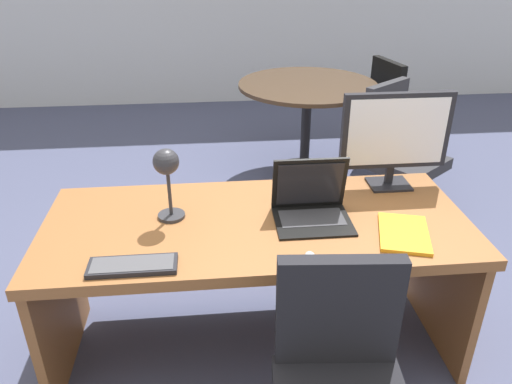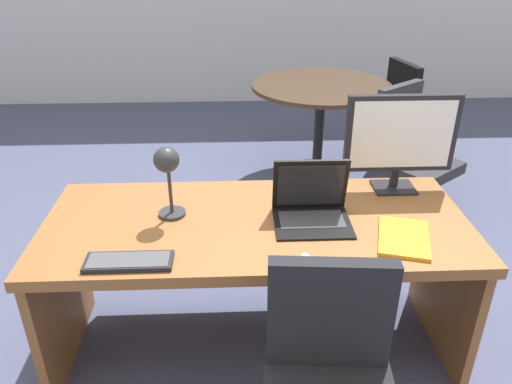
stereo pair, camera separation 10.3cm
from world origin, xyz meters
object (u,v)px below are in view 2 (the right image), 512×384
object	(u,v)px
desk	(256,249)
laptop	(311,201)
keyboard	(129,262)
desk_lamp	(167,168)
book	(404,238)
mouse	(306,260)
meeting_chair_near	(413,124)
monitor	(401,137)
meeting_table	(320,108)
meeting_chair_far	(409,168)

from	to	relation	value
desk	laptop	xyz separation A→B (m)	(0.24, -0.02, 0.26)
desk	keyboard	size ratio (longest dim) A/B	5.60
desk_lamp	book	xyz separation A→B (m)	(0.97, -0.22, -0.23)
laptop	mouse	distance (m)	0.36
mouse	meeting_chair_near	world-z (taller)	meeting_chair_near
monitor	meeting_table	xyz separation A→B (m)	(-0.09, 1.69, -0.40)
laptop	desk_lamp	xyz separation A→B (m)	(-0.62, 0.02, 0.16)
meeting_table	meeting_chair_near	size ratio (longest dim) A/B	1.21
keyboard	book	distance (m)	1.11
desk	meeting_chair_far	bearing A→B (deg)	46.93
book	mouse	bearing A→B (deg)	-160.69
laptop	keyboard	size ratio (longest dim) A/B	0.99
meeting_chair_near	meeting_chair_far	distance (m)	0.97
keyboard	mouse	size ratio (longest dim) A/B	4.27
laptop	meeting_chair_near	bearing A→B (deg)	60.22
book	meeting_chair_near	distance (m)	2.53
desk	meeting_chair_near	distance (m)	2.59
mouse	book	world-z (taller)	mouse
meeting_chair_far	meeting_chair_near	bearing A→B (deg)	70.03
keyboard	meeting_chair_far	xyz separation A→B (m)	(1.64, 1.56, -0.36)
monitor	meeting_chair_far	size ratio (longest dim) A/B	0.56
book	meeting_chair_near	bearing A→B (deg)	69.67
book	meeting_chair_near	size ratio (longest dim) A/B	0.37
meeting_table	monitor	bearing A→B (deg)	-87.06
desk_lamp	meeting_chair_near	xyz separation A→B (m)	(1.84, 2.13, -0.59)
meeting_chair_far	mouse	bearing A→B (deg)	-121.28
laptop	meeting_chair_near	world-z (taller)	laptop
book	meeting_table	xyz separation A→B (m)	(0.00, 2.15, -0.14)
desk	laptop	distance (m)	0.35
book	desk	bearing A→B (deg)	159.72
meeting_chair_near	meeting_chair_far	bearing A→B (deg)	-109.97
book	laptop	bearing A→B (deg)	150.62
monitor	keyboard	bearing A→B (deg)	-154.06
mouse	meeting_chair_far	world-z (taller)	meeting_chair_far
desk_lamp	keyboard	bearing A→B (deg)	-109.99
laptop	book	world-z (taller)	laptop
desk	laptop	world-z (taller)	laptop
laptop	meeting_chair_far	world-z (taller)	laptop
keyboard	desk_lamp	xyz separation A→B (m)	(0.13, 0.34, 0.23)
mouse	book	size ratio (longest dim) A/B	0.23
laptop	desk_lamp	size ratio (longest dim) A/B	0.98
laptop	meeting_table	xyz separation A→B (m)	(0.36, 1.94, -0.21)
desk_lamp	book	size ratio (longest dim) A/B	0.99
keyboard	meeting_chair_far	bearing A→B (deg)	43.66
desk_lamp	meeting_chair_near	size ratio (longest dim) A/B	0.37
monitor	meeting_chair_near	xyz separation A→B (m)	(0.78, 1.89, -0.63)
desk	meeting_chair_far	world-z (taller)	meeting_chair_far
keyboard	desk_lamp	bearing A→B (deg)	70.01
monitor	meeting_table	bearing A→B (deg)	92.94
laptop	keyboard	world-z (taller)	laptop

